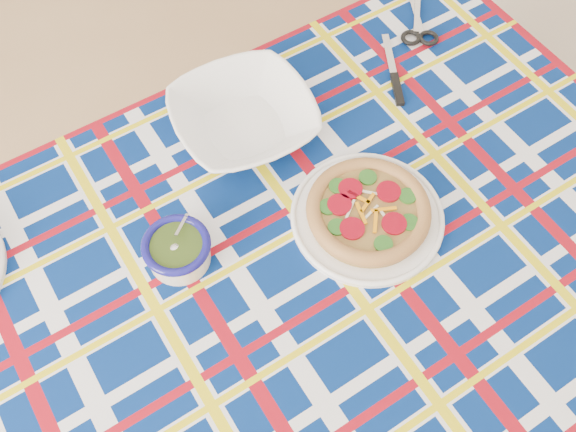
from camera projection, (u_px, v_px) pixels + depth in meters
floor at (63, 414)px, 1.71m from camera, size 4.00×4.00×0.00m
dining_table at (285, 284)px, 1.20m from camera, size 1.57×1.04×0.71m
tablecloth at (285, 279)px, 1.18m from camera, size 1.60×1.07×0.10m
main_focaccia_plate at (368, 211)px, 1.16m from camera, size 0.30×0.30×0.06m
pesto_bowl at (177, 249)px, 1.11m from camera, size 0.13×0.13×0.07m
serving_bowl at (244, 118)px, 1.26m from camera, size 0.32×0.32×0.07m
table_knife at (390, 56)px, 1.38m from camera, size 0.13×0.20×0.01m
kitchen_scissors at (417, 15)px, 1.44m from camera, size 0.18×0.20×0.02m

